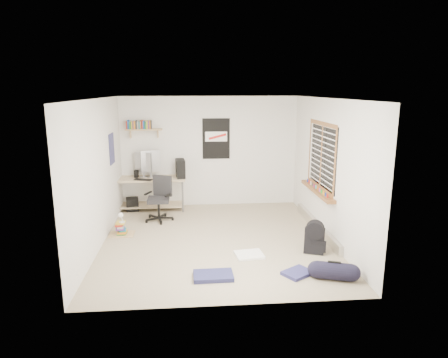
{
  "coord_description": "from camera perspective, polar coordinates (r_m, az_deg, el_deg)",
  "views": [
    {
      "loc": [
        -0.44,
        -6.76,
        2.66
      ],
      "look_at": [
        0.18,
        0.46,
        1.01
      ],
      "focal_mm": 32.0,
      "sensor_mm": 36.0,
      "label": 1
    }
  ],
  "objects": [
    {
      "name": "speaker_left",
      "position": [
        9.02,
        -12.43,
        0.72
      ],
      "size": [
        0.1,
        0.1,
        0.16
      ],
      "primitive_type": "cube",
      "rotation": [
        0.0,
        0.0,
        -0.25
      ],
      "color": "black",
      "rests_on": "desk"
    },
    {
      "name": "duffel_bag",
      "position": [
        6.02,
        15.42,
        -12.44
      ],
      "size": [
        0.32,
        0.32,
        0.49
      ],
      "primitive_type": "cylinder",
      "rotation": [
        0.0,
        0.0,
        -0.31
      ],
      "color": "black",
      "rests_on": "floor"
    },
    {
      "name": "ceiling",
      "position": [
        6.78,
        -1.2,
        11.48
      ],
      "size": [
        4.0,
        4.5,
        0.01
      ],
      "primitive_type": "cube",
      "color": "white",
      "rests_on": "ground"
    },
    {
      "name": "backpack",
      "position": [
        6.86,
        12.79,
        -8.57
      ],
      "size": [
        0.39,
        0.36,
        0.43
      ],
      "primitive_type": "cube",
      "rotation": [
        0.0,
        0.0,
        -0.37
      ],
      "color": "black",
      "rests_on": "floor"
    },
    {
      "name": "right_wall",
      "position": [
        7.33,
        14.7,
        1.27
      ],
      "size": [
        0.01,
        4.5,
        2.5
      ],
      "primitive_type": "cube",
      "color": "silver",
      "rests_on": "ground"
    },
    {
      "name": "poster_back_wall",
      "position": [
        9.08,
        -1.13,
        5.77
      ],
      "size": [
        0.62,
        0.03,
        0.92
      ],
      "primitive_type": "cube",
      "color": "black",
      "rests_on": "back_wall"
    },
    {
      "name": "speaker_right",
      "position": [
        8.83,
        -6.44,
        0.79
      ],
      "size": [
        0.12,
        0.12,
        0.19
      ],
      "primitive_type": "cube",
      "rotation": [
        0.0,
        0.0,
        -0.22
      ],
      "color": "black",
      "rests_on": "desk"
    },
    {
      "name": "pc_tower",
      "position": [
        8.85,
        -6.25,
        1.52
      ],
      "size": [
        0.23,
        0.4,
        0.4
      ],
      "primitive_type": "cube",
      "rotation": [
        0.0,
        0.0,
        0.12
      ],
      "color": "black",
      "rests_on": "desk"
    },
    {
      "name": "back_wall",
      "position": [
        9.14,
        -2.07,
        3.91
      ],
      "size": [
        4.0,
        0.01,
        2.5
      ],
      "primitive_type": "cube",
      "color": "silver",
      "rests_on": "ground"
    },
    {
      "name": "monitor_left",
      "position": [
        8.99,
        -11.43,
        1.65
      ],
      "size": [
        0.41,
        0.26,
        0.45
      ],
      "primitive_type": "cube",
      "rotation": [
        0.0,
        0.0,
        -0.44
      ],
      "color": "#AEAFB3",
      "rests_on": "desk"
    },
    {
      "name": "jeans_b",
      "position": [
        6.1,
        10.47,
        -13.05
      ],
      "size": [
        0.52,
        0.49,
        0.05
      ],
      "primitive_type": "cube",
      "rotation": [
        0.0,
        0.0,
        0.58
      ],
      "color": "navy",
      "rests_on": "floor"
    },
    {
      "name": "wall_shelf",
      "position": [
        9.0,
        -11.39,
        6.94
      ],
      "size": [
        0.8,
        0.22,
        0.24
      ],
      "primitive_type": "cube",
      "color": "tan",
      "rests_on": "back_wall"
    },
    {
      "name": "jeans_a",
      "position": [
        5.91,
        -1.54,
        -13.65
      ],
      "size": [
        0.58,
        0.37,
        0.06
      ],
      "primitive_type": "cube",
      "rotation": [
        0.0,
        0.0,
        0.02
      ],
      "color": "#23254F",
      "rests_on": "floor"
    },
    {
      "name": "subwoofer",
      "position": [
        9.14,
        -12.96,
        -3.55
      ],
      "size": [
        0.3,
        0.3,
        0.29
      ],
      "primitive_type": "cube",
      "rotation": [
        0.0,
        0.0,
        0.17
      ],
      "color": "black",
      "rests_on": "floor"
    },
    {
      "name": "office_chair",
      "position": [
        8.26,
        -9.37,
        -2.61
      ],
      "size": [
        0.79,
        0.79,
        0.92
      ],
      "primitive_type": "cube",
      "rotation": [
        0.0,
        0.0,
        -0.42
      ],
      "color": "black",
      "rests_on": "floor"
    },
    {
      "name": "desk_lamp",
      "position": [
        7.61,
        -14.41,
        -5.05
      ],
      "size": [
        0.14,
        0.2,
        0.18
      ],
      "primitive_type": "cube",
      "rotation": [
        0.0,
        0.0,
        0.2
      ],
      "color": "white",
      "rests_on": "book_stack"
    },
    {
      "name": "keyboard",
      "position": [
        8.74,
        -11.49,
        -0.09
      ],
      "size": [
        0.41,
        0.25,
        0.02
      ],
      "primitive_type": "cube",
      "rotation": [
        0.0,
        0.0,
        -0.31
      ],
      "color": "black",
      "rests_on": "desk"
    },
    {
      "name": "window",
      "position": [
        7.55,
        13.64,
        3.21
      ],
      "size": [
        0.1,
        1.5,
        1.26
      ],
      "primitive_type": "cube",
      "color": "brown",
      "rests_on": "right_wall"
    },
    {
      "name": "book_stack",
      "position": [
        7.71,
        -14.44,
        -6.64
      ],
      "size": [
        0.42,
        0.35,
        0.27
      ],
      "primitive_type": "cube",
      "rotation": [
        0.0,
        0.0,
        -0.09
      ],
      "color": "brown",
      "rests_on": "floor"
    },
    {
      "name": "floor",
      "position": [
        7.28,
        -1.1,
        -8.67
      ],
      "size": [
        4.0,
        4.5,
        0.01
      ],
      "primitive_type": "cube",
      "color": "gray",
      "rests_on": "ground"
    },
    {
      "name": "poster_left_wall",
      "position": [
        8.2,
        -15.75,
        4.18
      ],
      "size": [
        0.02,
        0.42,
        0.6
      ],
      "primitive_type": "cube",
      "color": "navy",
      "rests_on": "left_wall"
    },
    {
      "name": "baseboard_heater",
      "position": [
        7.89,
        13.16,
        -6.57
      ],
      "size": [
        0.08,
        2.5,
        0.18
      ],
      "primitive_type": "cube",
      "color": "#B7B2A8",
      "rests_on": "floor"
    },
    {
      "name": "desk",
      "position": [
        9.11,
        -10.62,
        -2.02
      ],
      "size": [
        1.77,
        1.32,
        0.74
      ],
      "primitive_type": "cube",
      "rotation": [
        0.0,
        0.0,
        0.43
      ],
      "color": "tan",
      "rests_on": "floor"
    },
    {
      "name": "monitor_right",
      "position": [
        8.97,
        -10.41,
        1.79
      ],
      "size": [
        0.45,
        0.25,
        0.48
      ],
      "primitive_type": "cube",
      "rotation": [
        0.0,
        0.0,
        0.35
      ],
      "color": "#AAAAAF",
      "rests_on": "desk"
    },
    {
      "name": "tshirt",
      "position": [
        6.62,
        3.62,
        -10.75
      ],
      "size": [
        0.49,
        0.43,
        0.04
      ],
      "primitive_type": "cube",
      "rotation": [
        0.0,
        0.0,
        0.13
      ],
      "color": "white",
      "rests_on": "floor"
    },
    {
      "name": "left_wall",
      "position": [
        7.09,
        -17.55,
        0.71
      ],
      "size": [
        0.01,
        4.5,
        2.5
      ],
      "primitive_type": "cube",
      "color": "silver",
      "rests_on": "ground"
    }
  ]
}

